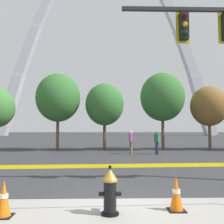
# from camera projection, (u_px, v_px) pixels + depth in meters

# --- Properties ---
(ground_plane) EXTENTS (240.00, 240.00, 0.00)m
(ground_plane) POSITION_uv_depth(u_px,v_px,m) (121.00, 201.00, 6.00)
(ground_plane) COLOR #333335
(fire_hydrant) EXTENTS (0.46, 0.48, 0.99)m
(fire_hydrant) POSITION_uv_depth(u_px,v_px,m) (110.00, 192.00, 5.05)
(fire_hydrant) COLOR black
(fire_hydrant) RESTS_ON ground
(caution_tape_barrier) EXTENTS (6.32, 0.35, 1.03)m
(caution_tape_barrier) POSITION_uv_depth(u_px,v_px,m) (117.00, 177.00, 5.30)
(caution_tape_barrier) COLOR #232326
(caution_tape_barrier) RESTS_ON ground
(traffic_cone_by_hydrant) EXTENTS (0.36, 0.36, 0.73)m
(traffic_cone_by_hydrant) POSITION_uv_depth(u_px,v_px,m) (176.00, 194.00, 5.28)
(traffic_cone_by_hydrant) COLOR black
(traffic_cone_by_hydrant) RESTS_ON ground
(traffic_cone_mid_sidewalk) EXTENTS (0.36, 0.36, 0.73)m
(traffic_cone_mid_sidewalk) POSITION_uv_depth(u_px,v_px,m) (4.00, 199.00, 4.91)
(traffic_cone_mid_sidewalk) COLOR black
(traffic_cone_mid_sidewalk) RESTS_ON ground
(monument_arch) EXTENTS (55.66, 2.57, 54.11)m
(monument_arch) POSITION_uv_depth(u_px,v_px,m) (107.00, 44.00, 63.98)
(monument_arch) COLOR silver
(monument_arch) RESTS_ON ground
(tree_left_mid) EXTENTS (3.54, 3.54, 6.19)m
(tree_left_mid) POSITION_uv_depth(u_px,v_px,m) (58.00, 98.00, 19.93)
(tree_left_mid) COLOR brown
(tree_left_mid) RESTS_ON ground
(tree_center_left) EXTENTS (3.10, 3.10, 5.42)m
(tree_center_left) POSITION_uv_depth(u_px,v_px,m) (105.00, 105.00, 20.04)
(tree_center_left) COLOR brown
(tree_center_left) RESTS_ON ground
(tree_center_right) EXTENTS (3.64, 3.64, 6.38)m
(tree_center_right) POSITION_uv_depth(u_px,v_px,m) (162.00, 97.00, 20.48)
(tree_center_right) COLOR brown
(tree_center_right) RESTS_ON ground
(tree_right_mid) EXTENTS (3.02, 3.02, 5.29)m
(tree_right_mid) POSITION_uv_depth(u_px,v_px,m) (209.00, 106.00, 20.59)
(tree_right_mid) COLOR brown
(tree_right_mid) RESTS_ON ground
(pedestrian_walking_left) EXTENTS (0.38, 0.38, 1.59)m
(pedestrian_walking_left) POSITION_uv_depth(u_px,v_px,m) (157.00, 142.00, 16.90)
(pedestrian_walking_left) COLOR #232847
(pedestrian_walking_left) RESTS_ON ground
(pedestrian_standing_center) EXTENTS (0.27, 0.38, 1.59)m
(pedestrian_standing_center) POSITION_uv_depth(u_px,v_px,m) (131.00, 142.00, 17.03)
(pedestrian_standing_center) COLOR brown
(pedestrian_standing_center) RESTS_ON ground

